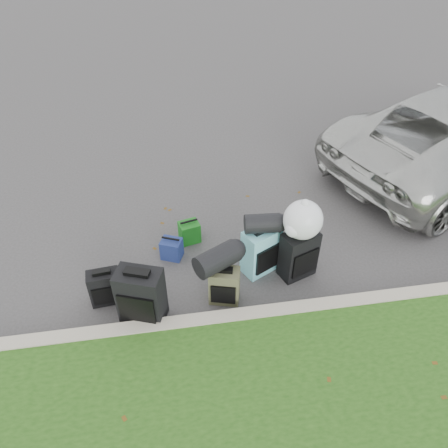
{
  "coord_description": "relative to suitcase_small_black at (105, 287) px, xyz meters",
  "views": [
    {
      "loc": [
        -0.79,
        -4.23,
        4.29
      ],
      "look_at": [
        -0.1,
        0.2,
        0.55
      ],
      "focal_mm": 35.0,
      "sensor_mm": 36.0,
      "label": 1
    }
  ],
  "objects": [
    {
      "name": "ground",
      "position": [
        1.68,
        0.41,
        -0.24
      ],
      "size": [
        120.0,
        120.0,
        0.0
      ],
      "primitive_type": "plane",
      "color": "#383535",
      "rests_on": "ground"
    },
    {
      "name": "curb",
      "position": [
        1.68,
        -0.59,
        -0.17
      ],
      "size": [
        120.0,
        0.18,
        0.15
      ],
      "primitive_type": "cube",
      "color": "#9E937F",
      "rests_on": "ground"
    },
    {
      "name": "suitcase_small_black",
      "position": [
        0.0,
        0.0,
        0.0
      ],
      "size": [
        0.4,
        0.25,
        0.48
      ],
      "primitive_type": "cube",
      "rotation": [
        0.0,
        0.0,
        0.1
      ],
      "color": "black",
      "rests_on": "ground"
    },
    {
      "name": "suitcase_large_black_left",
      "position": [
        0.46,
        -0.34,
        0.14
      ],
      "size": [
        0.6,
        0.47,
        0.75
      ],
      "primitive_type": "cube",
      "rotation": [
        0.0,
        0.0,
        -0.35
      ],
      "color": "black",
      "rests_on": "ground"
    },
    {
      "name": "suitcase_olive",
      "position": [
        1.46,
        -0.22,
        0.01
      ],
      "size": [
        0.42,
        0.32,
        0.51
      ],
      "primitive_type": "cube",
      "rotation": [
        0.0,
        0.0,
        -0.27
      ],
      "color": "#3C3D27",
      "rests_on": "ground"
    },
    {
      "name": "suitcase_teal",
      "position": [
        2.02,
        0.24,
        0.1
      ],
      "size": [
        0.55,
        0.47,
        0.68
      ],
      "primitive_type": "cube",
      "rotation": [
        0.0,
        0.0,
        0.47
      ],
      "color": "#57A2B5",
      "rests_on": "ground"
    },
    {
      "name": "suitcase_large_black_right",
      "position": [
        2.49,
        0.09,
        0.11
      ],
      "size": [
        0.53,
        0.42,
        0.69
      ],
      "primitive_type": "cube",
      "rotation": [
        0.0,
        0.0,
        0.36
      ],
      "color": "black",
      "rests_on": "ground"
    },
    {
      "name": "tote_green",
      "position": [
        1.13,
        0.97,
        -0.08
      ],
      "size": [
        0.33,
        0.28,
        0.32
      ],
      "primitive_type": "cube",
      "rotation": [
        0.0,
        0.0,
        0.24
      ],
      "color": "#166317",
      "rests_on": "ground"
    },
    {
      "name": "tote_navy",
      "position": [
        0.86,
        0.67,
        -0.09
      ],
      "size": [
        0.34,
        0.31,
        0.3
      ],
      "primitive_type": "cube",
      "rotation": [
        0.0,
        0.0,
        -0.4
      ],
      "color": "navy",
      "rests_on": "ground"
    },
    {
      "name": "duffel_left",
      "position": [
        1.38,
        -0.15,
        0.41
      ],
      "size": [
        0.61,
        0.51,
        0.29
      ],
      "primitive_type": "cylinder",
      "rotation": [
        0.0,
        1.57,
        0.49
      ],
      "color": "black",
      "rests_on": "suitcase_olive"
    },
    {
      "name": "duffel_right",
      "position": [
        2.01,
        0.25,
        0.56
      ],
      "size": [
        0.46,
        0.28,
        0.25
      ],
      "primitive_type": "cylinder",
      "rotation": [
        0.0,
        1.57,
        -0.07
      ],
      "color": "black",
      "rests_on": "suitcase_teal"
    },
    {
      "name": "trash_bag",
      "position": [
        2.47,
        0.08,
        0.7
      ],
      "size": [
        0.49,
        0.49,
        0.49
      ],
      "primitive_type": "sphere",
      "color": "white",
      "rests_on": "suitcase_large_black_right"
    }
  ]
}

